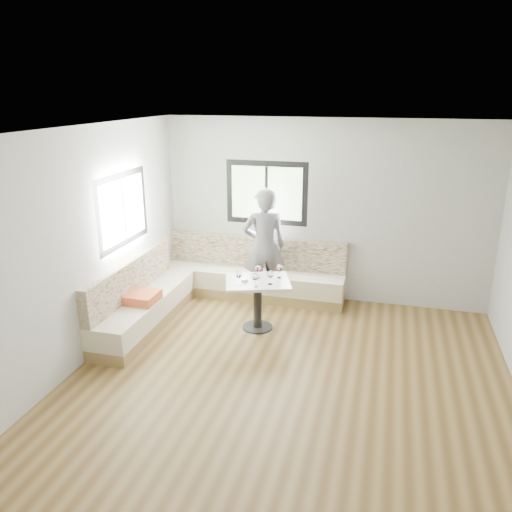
{
  "coord_description": "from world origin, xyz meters",
  "views": [
    {
      "loc": [
        0.94,
        -4.94,
        3.18
      ],
      "look_at": [
        -0.74,
        1.27,
        1.02
      ],
      "focal_mm": 35.0,
      "sensor_mm": 36.0,
      "label": 1
    }
  ],
  "objects": [
    {
      "name": "wine_glass_e",
      "position": [
        -0.43,
        1.35,
        0.85
      ],
      "size": [
        0.09,
        0.09,
        0.19
      ],
      "color": "white",
      "rests_on": "table"
    },
    {
      "name": "room",
      "position": [
        -0.08,
        0.08,
        1.41
      ],
      "size": [
        5.01,
        5.01,
        2.81
      ],
      "color": "brown",
      "rests_on": "ground"
    },
    {
      "name": "wine_glass_a",
      "position": [
        -0.9,
        0.97,
        0.85
      ],
      "size": [
        0.09,
        0.09,
        0.19
      ],
      "color": "white",
      "rests_on": "table"
    },
    {
      "name": "olive_ramekin",
      "position": [
        -0.85,
        1.1,
        0.73
      ],
      "size": [
        0.09,
        0.09,
        0.04
      ],
      "color": "white",
      "rests_on": "table"
    },
    {
      "name": "wine_glass_d",
      "position": [
        -0.71,
        1.26,
        0.85
      ],
      "size": [
        0.09,
        0.09,
        0.19
      ],
      "color": "white",
      "rests_on": "table"
    },
    {
      "name": "wine_glass_b",
      "position": [
        -0.66,
        0.94,
        0.85
      ],
      "size": [
        0.09,
        0.09,
        0.19
      ],
      "color": "white",
      "rests_on": "table"
    },
    {
      "name": "table",
      "position": [
        -0.69,
        1.17,
        0.53
      ],
      "size": [
        1.03,
        0.92,
        0.71
      ],
      "rotation": [
        0.0,
        0.0,
        0.33
      ],
      "color": "black",
      "rests_on": "ground"
    },
    {
      "name": "person",
      "position": [
        -0.83,
        2.08,
        0.91
      ],
      "size": [
        0.78,
        0.66,
        1.82
      ],
      "primitive_type": "imported",
      "rotation": [
        0.0,
        0.0,
        3.55
      ],
      "color": "slate",
      "rests_on": "ground"
    },
    {
      "name": "banquette",
      "position": [
        -1.59,
        1.63,
        0.33
      ],
      "size": [
        2.9,
        2.8,
        0.95
      ],
      "color": "olive",
      "rests_on": "ground"
    },
    {
      "name": "wine_glass_c",
      "position": [
        -0.49,
        1.08,
        0.85
      ],
      "size": [
        0.09,
        0.09,
        0.19
      ],
      "color": "white",
      "rests_on": "table"
    }
  ]
}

